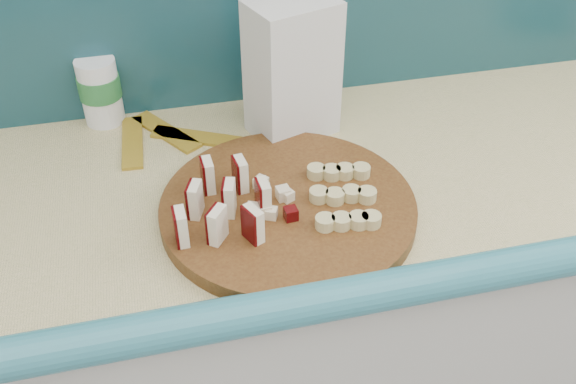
# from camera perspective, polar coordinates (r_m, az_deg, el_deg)

# --- Properties ---
(kitchen_counter) EXTENTS (2.20, 0.63, 0.91)m
(kitchen_counter) POSITION_cam_1_polar(r_m,az_deg,el_deg) (1.45, 1.24, -12.79)
(kitchen_counter) COLOR beige
(kitchen_counter) RESTS_ON ground
(cutting_board) EXTENTS (0.48, 0.48, 0.03)m
(cutting_board) POSITION_cam_1_polar(r_m,az_deg,el_deg) (1.04, 0.00, -1.43)
(cutting_board) COLOR #42220E
(cutting_board) RESTS_ON kitchen_counter
(apple_wedges) EXTENTS (0.16, 0.17, 0.06)m
(apple_wedges) POSITION_cam_1_polar(r_m,az_deg,el_deg) (0.99, -5.79, -0.87)
(apple_wedges) COLOR #F9EAC7
(apple_wedges) RESTS_ON cutting_board
(apple_chunks) EXTENTS (0.06, 0.06, 0.02)m
(apple_chunks) POSITION_cam_1_polar(r_m,az_deg,el_deg) (1.02, -1.46, -0.49)
(apple_chunks) COLOR beige
(apple_chunks) RESTS_ON cutting_board
(banana_slices) EXTENTS (0.13, 0.17, 0.02)m
(banana_slices) POSITION_cam_1_polar(r_m,az_deg,el_deg) (1.03, 4.93, -0.27)
(banana_slices) COLOR #CBBC7C
(banana_slices) RESTS_ON cutting_board
(flour_bag) EXTENTS (0.18, 0.15, 0.26)m
(flour_bag) POSITION_cam_1_polar(r_m,az_deg,el_deg) (1.19, 0.38, 10.79)
(flour_bag) COLOR silver
(flour_bag) RESTS_ON kitchen_counter
(canister) EXTENTS (0.08, 0.08, 0.13)m
(canister) POSITION_cam_1_polar(r_m,az_deg,el_deg) (1.30, -16.37, 8.70)
(canister) COLOR white
(canister) RESTS_ON kitchen_counter
(banana_peel) EXTENTS (0.23, 0.19, 0.01)m
(banana_peel) POSITION_cam_1_polar(r_m,az_deg,el_deg) (1.25, -10.88, 4.82)
(banana_peel) COLOR #B38D22
(banana_peel) RESTS_ON kitchen_counter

